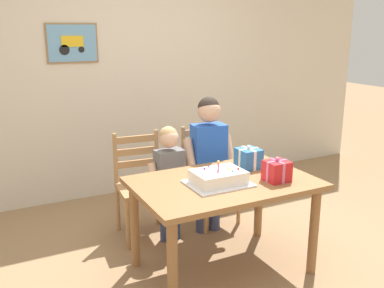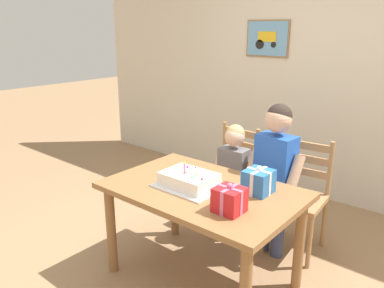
{
  "view_description": "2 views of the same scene",
  "coord_description": "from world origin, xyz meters",
  "views": [
    {
      "loc": [
        -1.56,
        -2.55,
        1.81
      ],
      "look_at": [
        -0.18,
        0.17,
        0.98
      ],
      "focal_mm": 40.36,
      "sensor_mm": 36.0,
      "label": 1
    },
    {
      "loc": [
        1.48,
        -1.9,
        1.77
      ],
      "look_at": [
        -0.17,
        0.09,
        0.98
      ],
      "focal_mm": 35.65,
      "sensor_mm": 36.0,
      "label": 2
    }
  ],
  "objects": [
    {
      "name": "back_wall",
      "position": [
        -0.0,
        1.98,
        1.3
      ],
      "size": [
        6.4,
        0.11,
        2.6
      ],
      "color": "beige",
      "rests_on": "ground"
    },
    {
      "name": "chair_left",
      "position": [
        -0.34,
        0.83,
        0.47
      ],
      "size": [
        0.46,
        0.46,
        0.92
      ],
      "color": "#A87A4C",
      "rests_on": "ground"
    },
    {
      "name": "child_older",
      "position": [
        0.22,
        0.62,
        0.75
      ],
      "size": [
        0.47,
        0.27,
        1.24
      ],
      "color": "#38426B",
      "rests_on": "ground"
    },
    {
      "name": "dining_table",
      "position": [
        0.0,
        0.0,
        0.62
      ],
      "size": [
        1.32,
        0.86,
        0.72
      ],
      "color": "olive",
      "rests_on": "ground"
    },
    {
      "name": "gift_box_red_large",
      "position": [
        0.33,
        0.18,
        0.8
      ],
      "size": [
        0.17,
        0.18,
        0.19
      ],
      "color": "#286BB7",
      "rests_on": "dining_table"
    },
    {
      "name": "chair_right",
      "position": [
        0.34,
        0.83,
        0.47
      ],
      "size": [
        0.46,
        0.46,
        0.92
      ],
      "color": "#A87A4C",
      "rests_on": "ground"
    },
    {
      "name": "child_younger",
      "position": [
        -0.16,
        0.63,
        0.62
      ],
      "size": [
        0.37,
        0.21,
        1.02
      ],
      "color": "#38426B",
      "rests_on": "ground"
    },
    {
      "name": "gift_box_beside_cake",
      "position": [
        0.34,
        -0.18,
        0.8
      ],
      "size": [
        0.17,
        0.16,
        0.19
      ],
      "color": "red",
      "rests_on": "dining_table"
    },
    {
      "name": "birthday_cake",
      "position": [
        -0.08,
        -0.05,
        0.77
      ],
      "size": [
        0.44,
        0.34,
        0.19
      ],
      "color": "silver",
      "rests_on": "dining_table"
    },
    {
      "name": "ground_plane",
      "position": [
        0.0,
        0.0,
        0.0
      ],
      "size": [
        20.0,
        20.0,
        0.0
      ],
      "primitive_type": "plane",
      "color": "#997551"
    }
  ]
}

